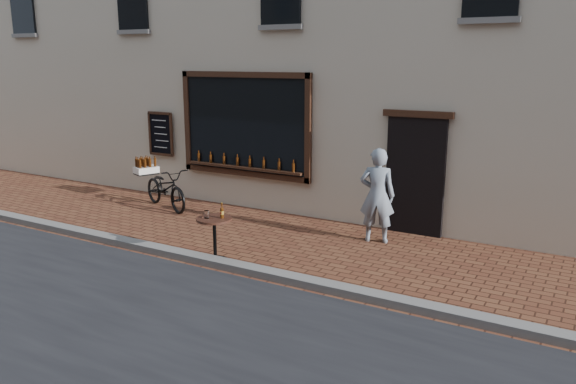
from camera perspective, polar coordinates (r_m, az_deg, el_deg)
The scene contains 5 objects.
ground at distance 8.83m, azimuth -6.64°, elevation -8.18°, with size 90.00×90.00×0.00m, color #5C2F1D.
kerb at distance 8.95m, azimuth -5.88°, elevation -7.42°, with size 90.00×0.25×0.12m, color slate.
cargo_bicycle at distance 12.67m, azimuth -12.39°, elevation 0.47°, with size 2.09×1.27×0.99m.
bistro_table at distance 9.15m, azimuth -7.46°, elevation -3.91°, with size 0.58×0.58×0.99m.
pedestrian at distance 10.13m, azimuth 9.05°, elevation -0.34°, with size 0.63×0.41×1.71m, color gray.
Camera 1 is at (4.95, -6.56, 3.22)m, focal length 35.00 mm.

